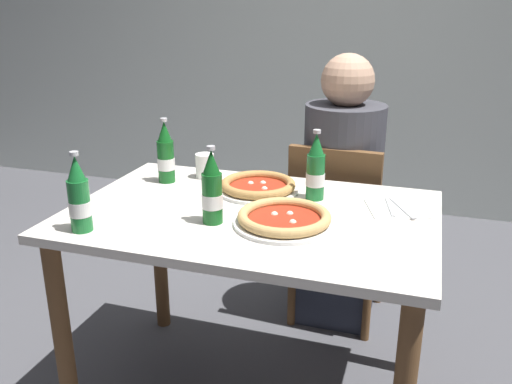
{
  "coord_description": "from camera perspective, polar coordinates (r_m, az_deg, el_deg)",
  "views": [
    {
      "loc": [
        0.53,
        -1.59,
        1.41
      ],
      "look_at": [
        0.0,
        0.05,
        0.8
      ],
      "focal_mm": 38.18,
      "sensor_mm": 36.0,
      "label": 1
    }
  ],
  "objects": [
    {
      "name": "napkin_with_cutlery",
      "position": [
        1.87,
        14.47,
        -1.68
      ],
      "size": [
        0.23,
        0.23,
        0.01
      ],
      "color": "white",
      "rests_on": "dining_table_main"
    },
    {
      "name": "paper_cup",
      "position": [
        2.14,
        -5.38,
        2.75
      ],
      "size": [
        0.07,
        0.07,
        0.09
      ],
      "primitive_type": "cylinder",
      "color": "white",
      "rests_on": "dining_table_main"
    },
    {
      "name": "beer_bottle_left",
      "position": [
        1.89,
        6.26,
        2.27
      ],
      "size": [
        0.07,
        0.07,
        0.25
      ],
      "color": "#196B2D",
      "rests_on": "dining_table_main"
    },
    {
      "name": "beer_bottle_right",
      "position": [
        1.7,
        -18.05,
        -0.61
      ],
      "size": [
        0.07,
        0.07,
        0.25
      ],
      "color": "#196B2D",
      "rests_on": "dining_table_main"
    },
    {
      "name": "dining_table_main",
      "position": [
        1.84,
        -0.48,
        -5.31
      ],
      "size": [
        1.2,
        0.8,
        0.75
      ],
      "color": "silver",
      "rests_on": "ground_plane"
    },
    {
      "name": "chair_behind_table",
      "position": [
        2.41,
        8.5,
        -3.37
      ],
      "size": [
        0.42,
        0.42,
        0.85
      ],
      "rotation": [
        0.0,
        0.0,
        3.09
      ],
      "color": "brown",
      "rests_on": "ground_plane"
    },
    {
      "name": "diner_seated",
      "position": [
        2.42,
        8.91,
        -0.72
      ],
      "size": [
        0.34,
        0.34,
        1.21
      ],
      "color": "#2D3342",
      "rests_on": "ground_plane"
    },
    {
      "name": "pizza_margherita_near",
      "position": [
        1.69,
        2.97,
        -2.81
      ],
      "size": [
        0.32,
        0.32,
        0.04
      ],
      "color": "white",
      "rests_on": "dining_table_main"
    },
    {
      "name": "back_wall_tiled",
      "position": [
        3.83,
        10.43,
        17.56
      ],
      "size": [
        7.0,
        0.1,
        2.6
      ],
      "primitive_type": "cube",
      "color": "silver",
      "rests_on": "ground_plane"
    },
    {
      "name": "beer_bottle_center",
      "position": [
        1.68,
        -4.63,
        0.1
      ],
      "size": [
        0.07,
        0.07,
        0.25
      ],
      "color": "#14591E",
      "rests_on": "dining_table_main"
    },
    {
      "name": "pizza_marinara_far",
      "position": [
        1.97,
        0.21,
        0.59
      ],
      "size": [
        0.29,
        0.29,
        0.04
      ],
      "color": "white",
      "rests_on": "dining_table_main"
    },
    {
      "name": "beer_bottle_extra",
      "position": [
        2.09,
        -9.44,
        3.8
      ],
      "size": [
        0.07,
        0.07,
        0.25
      ],
      "color": "#14591E",
      "rests_on": "dining_table_main"
    }
  ]
}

